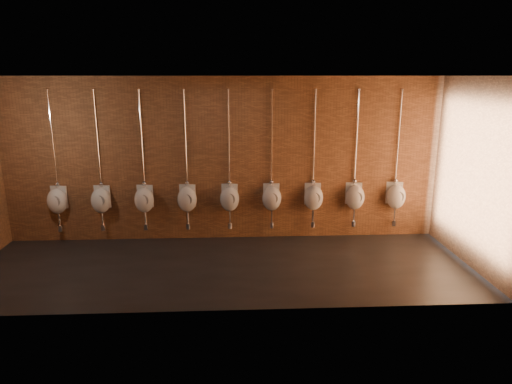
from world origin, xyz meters
TOP-DOWN VIEW (x-y plane):
  - ground at (0.00, 0.00)m, footprint 8.50×8.50m
  - room_shell at (0.00, 0.00)m, footprint 8.54×3.04m
  - urinal_0 at (-3.23, 1.37)m, footprint 0.44×0.40m
  - urinal_1 at (-2.39, 1.37)m, footprint 0.44×0.40m
  - urinal_2 at (-1.56, 1.37)m, footprint 0.44×0.40m
  - urinal_3 at (-0.73, 1.37)m, footprint 0.44×0.40m
  - urinal_4 at (0.10, 1.37)m, footprint 0.44×0.40m
  - urinal_5 at (0.94, 1.37)m, footprint 0.44×0.40m
  - urinal_6 at (1.77, 1.37)m, footprint 0.44×0.40m
  - urinal_7 at (2.60, 1.37)m, footprint 0.44×0.40m
  - urinal_8 at (3.43, 1.37)m, footprint 0.44×0.40m

SIDE VIEW (x-z plane):
  - ground at x=0.00m, z-range 0.00..0.00m
  - urinal_0 at x=-3.23m, z-range -0.49..2.23m
  - urinal_1 at x=-2.39m, z-range -0.49..2.23m
  - urinal_2 at x=-1.56m, z-range -0.49..2.23m
  - urinal_3 at x=-0.73m, z-range -0.49..2.23m
  - urinal_4 at x=0.10m, z-range -0.49..2.23m
  - urinal_5 at x=0.94m, z-range -0.49..2.23m
  - urinal_6 at x=1.77m, z-range -0.49..2.23m
  - urinal_7 at x=2.60m, z-range -0.49..2.23m
  - urinal_8 at x=3.43m, z-range -0.49..2.23m
  - room_shell at x=0.00m, z-range 0.40..3.62m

